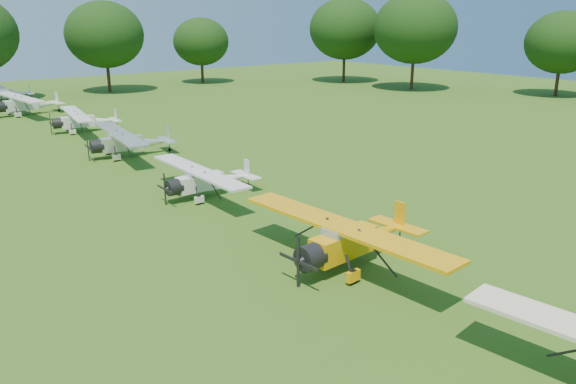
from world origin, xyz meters
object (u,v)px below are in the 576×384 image
object	(u,v)px
aircraft_2	(352,237)
aircraft_5	(83,119)
aircraft_7	(4,92)
aircraft_6	(26,103)
aircraft_3	(207,179)
aircraft_4	(128,141)

from	to	relation	value
aircraft_2	aircraft_5	world-z (taller)	aircraft_2
aircraft_2	aircraft_7	size ratio (longest dim) A/B	1.07
aircraft_6	aircraft_7	world-z (taller)	aircraft_6
aircraft_5	aircraft_6	xyz separation A→B (m)	(-1.53, 13.10, 0.16)
aircraft_2	aircraft_6	distance (m)	49.16
aircraft_3	aircraft_5	bearing A→B (deg)	88.38
aircraft_2	aircraft_4	size ratio (longest dim) A/B	1.05
aircraft_4	aircraft_5	size ratio (longest dim) A/B	1.05
aircraft_6	aircraft_7	distance (m)	11.94
aircraft_5	aircraft_2	bearing A→B (deg)	-82.98
aircraft_3	aircraft_4	size ratio (longest dim) A/B	0.90
aircraft_3	aircraft_4	bearing A→B (deg)	88.87
aircraft_6	aircraft_4	bearing A→B (deg)	-92.75
aircraft_6	aircraft_7	xyz separation A→B (m)	(0.50, 11.93, -0.12)
aircraft_6	aircraft_7	bearing A→B (deg)	82.91
aircraft_2	aircraft_6	bearing A→B (deg)	86.66
aircraft_3	aircraft_5	xyz separation A→B (m)	(1.20, 23.95, 0.05)
aircraft_4	aircraft_6	size ratio (longest dim) A/B	0.92
aircraft_4	aircraft_2	bearing A→B (deg)	-83.26
aircraft_5	aircraft_7	world-z (taller)	aircraft_7
aircraft_2	aircraft_7	xyz separation A→B (m)	(0.31, 61.09, -0.08)
aircraft_2	aircraft_6	xyz separation A→B (m)	(-0.18, 49.16, 0.04)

